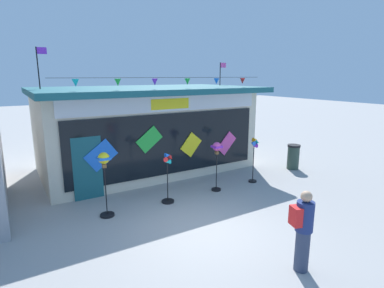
{
  "coord_description": "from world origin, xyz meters",
  "views": [
    {
      "loc": [
        -3.98,
        -6.02,
        3.83
      ],
      "look_at": [
        1.39,
        2.76,
        1.55
      ],
      "focal_mm": 29.08,
      "sensor_mm": 36.0,
      "label": 1
    }
  ],
  "objects_px": {
    "wind_spinner_left": "(168,175)",
    "person_near_camera": "(303,229)",
    "trash_bin": "(293,157)",
    "kite_shop_building": "(146,128)",
    "wind_spinner_far_left": "(104,170)",
    "wind_spinner_center_right": "(254,152)",
    "wind_spinner_center_left": "(217,154)"
  },
  "relations": [
    {
      "from": "wind_spinner_far_left",
      "to": "wind_spinner_center_left",
      "type": "xyz_separation_m",
      "value": [
        3.75,
        0.03,
        -0.06
      ]
    },
    {
      "from": "wind_spinner_left",
      "to": "wind_spinner_center_right",
      "type": "height_order",
      "value": "wind_spinner_center_right"
    },
    {
      "from": "kite_shop_building",
      "to": "trash_bin",
      "type": "bearing_deg",
      "value": -32.83
    },
    {
      "from": "trash_bin",
      "to": "wind_spinner_center_left",
      "type": "bearing_deg",
      "value": -174.91
    },
    {
      "from": "wind_spinner_far_left",
      "to": "trash_bin",
      "type": "height_order",
      "value": "wind_spinner_far_left"
    },
    {
      "from": "wind_spinner_far_left",
      "to": "wind_spinner_left",
      "type": "relative_size",
      "value": 1.15
    },
    {
      "from": "wind_spinner_left",
      "to": "person_near_camera",
      "type": "height_order",
      "value": "person_near_camera"
    },
    {
      "from": "kite_shop_building",
      "to": "wind_spinner_far_left",
      "type": "bearing_deg",
      "value": -126.94
    },
    {
      "from": "kite_shop_building",
      "to": "wind_spinner_left",
      "type": "distance_m",
      "value": 3.98
    },
    {
      "from": "kite_shop_building",
      "to": "wind_spinner_far_left",
      "type": "relative_size",
      "value": 4.65
    },
    {
      "from": "person_near_camera",
      "to": "wind_spinner_center_right",
      "type": "bearing_deg",
      "value": -14.53
    },
    {
      "from": "wind_spinner_far_left",
      "to": "person_near_camera",
      "type": "bearing_deg",
      "value": -59.9
    },
    {
      "from": "kite_shop_building",
      "to": "trash_bin",
      "type": "distance_m",
      "value": 6.25
    },
    {
      "from": "wind_spinner_center_left",
      "to": "person_near_camera",
      "type": "relative_size",
      "value": 1.0
    },
    {
      "from": "person_near_camera",
      "to": "trash_bin",
      "type": "bearing_deg",
      "value": -30.18
    },
    {
      "from": "wind_spinner_center_left",
      "to": "wind_spinner_center_right",
      "type": "xyz_separation_m",
      "value": [
        1.65,
        -0.03,
        -0.13
      ]
    },
    {
      "from": "wind_spinner_far_left",
      "to": "wind_spinner_center_left",
      "type": "height_order",
      "value": "wind_spinner_far_left"
    },
    {
      "from": "wind_spinner_far_left",
      "to": "wind_spinner_left",
      "type": "xyz_separation_m",
      "value": [
        1.88,
        -0.05,
        -0.45
      ]
    },
    {
      "from": "wind_spinner_left",
      "to": "trash_bin",
      "type": "distance_m",
      "value": 6.11
    },
    {
      "from": "trash_bin",
      "to": "kite_shop_building",
      "type": "bearing_deg",
      "value": 147.17
    },
    {
      "from": "wind_spinner_center_left",
      "to": "wind_spinner_far_left",
      "type": "bearing_deg",
      "value": -179.6
    },
    {
      "from": "person_near_camera",
      "to": "wind_spinner_center_left",
      "type": "bearing_deg",
      "value": 3.15
    },
    {
      "from": "wind_spinner_far_left",
      "to": "trash_bin",
      "type": "distance_m",
      "value": 8.01
    },
    {
      "from": "wind_spinner_center_left",
      "to": "person_near_camera",
      "type": "height_order",
      "value": "same"
    },
    {
      "from": "kite_shop_building",
      "to": "wind_spinner_left",
      "type": "height_order",
      "value": "kite_shop_building"
    },
    {
      "from": "wind_spinner_center_left",
      "to": "kite_shop_building",
      "type": "bearing_deg",
      "value": 104.32
    },
    {
      "from": "wind_spinner_center_right",
      "to": "wind_spinner_far_left",
      "type": "bearing_deg",
      "value": -179.99
    },
    {
      "from": "wind_spinner_far_left",
      "to": "wind_spinner_center_right",
      "type": "height_order",
      "value": "wind_spinner_far_left"
    },
    {
      "from": "wind_spinner_center_right",
      "to": "wind_spinner_center_left",
      "type": "bearing_deg",
      "value": 179.11
    },
    {
      "from": "person_near_camera",
      "to": "trash_bin",
      "type": "xyz_separation_m",
      "value": [
        5.38,
        4.86,
        -0.37
      ]
    },
    {
      "from": "wind_spinner_center_left",
      "to": "trash_bin",
      "type": "bearing_deg",
      "value": 5.09
    },
    {
      "from": "wind_spinner_left",
      "to": "trash_bin",
      "type": "height_order",
      "value": "wind_spinner_left"
    }
  ]
}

